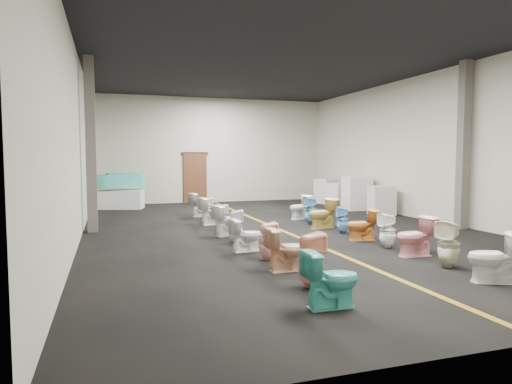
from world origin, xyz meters
TOP-DOWN VIEW (x-y plane):
  - floor at (0.00, 0.00)m, footprint 16.00×16.00m
  - ceiling at (0.00, 0.00)m, footprint 16.00×16.00m
  - wall_back at (0.00, 8.00)m, footprint 10.00×0.00m
  - wall_left at (-5.00, 0.00)m, footprint 0.00×16.00m
  - wall_right at (5.00, 0.00)m, footprint 0.00×16.00m
  - aisle_stripe at (0.00, 0.00)m, footprint 0.12×15.60m
  - back_door at (-0.80, 7.94)m, footprint 1.00×0.10m
  - door_frame at (-0.80, 7.95)m, footprint 1.15×0.08m
  - column_left at (-4.75, 1.00)m, footprint 0.25×0.25m
  - column_right at (4.75, -1.50)m, footprint 0.25×0.25m
  - display_table at (-3.90, 6.42)m, footprint 1.73×1.17m
  - bathtub at (-3.90, 6.42)m, footprint 1.83×0.93m
  - appliance_crate_a at (4.40, 1.77)m, footprint 0.91×0.91m
  - appliance_crate_b at (4.40, 3.39)m, footprint 0.99×0.99m
  - appliance_crate_c at (4.40, 4.74)m, footprint 0.96×0.96m
  - appliance_crate_d at (4.40, 5.91)m, footprint 0.94×0.94m
  - toilet_left_0 at (-1.65, -6.32)m, footprint 0.74×0.42m
  - toilet_left_1 at (-1.52, -5.40)m, footprint 0.39×0.38m
  - toilet_left_2 at (-1.47, -4.36)m, footprint 0.74×0.43m
  - toilet_left_3 at (-1.52, -3.50)m, footprint 0.35×0.34m
  - toilet_left_4 at (-1.67, -2.60)m, footprint 0.70×0.45m
  - toilet_left_5 at (-1.61, -1.54)m, footprint 0.40×0.39m
  - toilet_left_6 at (-1.55, -0.65)m, footprint 0.85×0.64m
  - toilet_left_7 at (-1.50, 0.26)m, footprint 0.33×0.33m
  - toilet_left_8 at (-1.50, 1.31)m, footprint 0.84×0.56m
  - toilet_left_9 at (-1.47, 2.15)m, footprint 0.40×0.39m
  - toilet_left_10 at (-1.47, 3.19)m, footprint 0.85×0.60m
  - toilet_right_1 at (1.28, -6.04)m, footprint 0.88×0.72m
  - toilet_right_2 at (1.29, -5.03)m, footprint 0.51×0.50m
  - toilet_right_3 at (1.34, -4.06)m, footprint 0.78×0.46m
  - toilet_right_4 at (1.29, -3.20)m, footprint 0.38×0.37m
  - toilet_right_5 at (1.25, -2.24)m, footprint 0.76×0.50m
  - toilet_right_6 at (1.32, -1.20)m, footprint 0.39×0.39m
  - toilet_right_7 at (1.19, -0.31)m, footprint 0.87×0.58m
  - toilet_right_8 at (1.24, 0.55)m, footprint 0.38×0.37m
  - toilet_right_9 at (1.35, 1.60)m, footprint 0.82×0.61m

SIDE VIEW (x-z plane):
  - floor at x=0.00m, z-range 0.00..0.00m
  - aisle_stripe at x=0.00m, z-range 0.00..0.01m
  - toilet_left_4 at x=-1.67m, z-range 0.00..0.67m
  - toilet_right_6 at x=1.32m, z-range 0.00..0.69m
  - toilet_left_7 at x=-1.50m, z-range 0.00..0.69m
  - display_table at x=-3.90m, z-range 0.00..0.70m
  - toilet_left_3 at x=-1.52m, z-range 0.00..0.72m
  - toilet_left_9 at x=-1.47m, z-range 0.00..0.72m
  - toilet_right_5 at x=1.25m, z-range 0.00..0.73m
  - toilet_left_2 at x=-1.47m, z-range 0.00..0.74m
  - toilet_left_5 at x=-1.61m, z-range 0.00..0.74m
  - toilet_left_0 at x=-1.65m, z-range 0.00..0.75m
  - toilet_right_9 at x=1.35m, z-range 0.00..0.75m
  - toilet_right_4 at x=1.29m, z-range 0.00..0.76m
  - toilet_left_6 at x=-1.55m, z-range 0.00..0.77m
  - toilet_left_10 at x=-1.47m, z-range 0.00..0.78m
  - toilet_right_3 at x=1.34m, z-range 0.00..0.78m
  - toilet_right_1 at x=1.28m, z-range 0.00..0.79m
  - toilet_left_8 at x=-1.50m, z-range 0.00..0.79m
  - toilet_right_8 at x=1.24m, z-range 0.00..0.80m
  - toilet_right_7 at x=1.19m, z-range 0.00..0.82m
  - toilet_left_1 at x=-1.52m, z-range 0.00..0.82m
  - toilet_right_2 at x=1.29m, z-range 0.00..0.83m
  - appliance_crate_c at x=4.40m, z-range 0.00..0.91m
  - appliance_crate_a at x=4.40m, z-range 0.00..0.97m
  - appliance_crate_d at x=4.40m, z-range 0.00..1.04m
  - appliance_crate_b at x=4.40m, z-range 0.00..1.22m
  - back_door at x=-0.80m, z-range 0.00..2.10m
  - bathtub at x=-3.90m, z-range 0.79..1.34m
  - door_frame at x=-0.80m, z-range 2.07..2.17m
  - wall_back at x=0.00m, z-range -2.75..7.25m
  - wall_left at x=-5.00m, z-range -5.75..10.25m
  - wall_right at x=5.00m, z-range -5.75..10.25m
  - column_left at x=-4.75m, z-range 0.00..4.50m
  - column_right at x=4.75m, z-range 0.00..4.50m
  - ceiling at x=0.00m, z-range 4.50..4.50m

